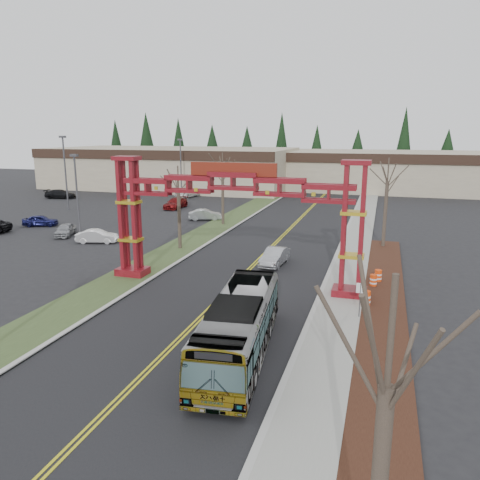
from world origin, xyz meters
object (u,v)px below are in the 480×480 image
at_px(bare_tree_median_far, 223,172).
at_px(bare_tree_right_near, 387,389).
at_px(light_pole_near, 77,191).
at_px(street_sign, 360,293).
at_px(transit_bus, 239,326).
at_px(parked_car_mid_b, 40,221).
at_px(barrel_south, 366,299).
at_px(bare_tree_median_mid, 178,190).
at_px(gateway_arch, 233,201).
at_px(bare_tree_right_far, 387,182).
at_px(retail_building_east, 386,171).
at_px(parked_car_near_a, 65,230).
at_px(parked_car_far_c, 60,194).
at_px(parked_car_far_a, 205,215).
at_px(barrel_mid, 373,281).
at_px(parked_car_near_b, 97,236).
at_px(parked_car_far_b, 187,193).
at_px(light_pole_mid, 65,168).
at_px(barrel_north, 378,276).
at_px(silver_sedan, 275,257).
at_px(light_pole_far, 181,164).
at_px(parked_car_mid_a, 176,203).
at_px(retail_building_west, 172,168).

bearing_deg(bare_tree_median_far, bare_tree_right_near, -67.07).
distance_m(bare_tree_right_near, light_pole_near, 42.18).
bearing_deg(street_sign, transit_bus, -129.55).
xyz_separation_m(parked_car_mid_b, barrel_south, (36.81, -15.20, -0.14)).
bearing_deg(barrel_south, bare_tree_median_mid, 149.28).
relative_size(transit_bus, light_pole_near, 1.28).
distance_m(gateway_arch, bare_tree_right_far, 17.88).
xyz_separation_m(gateway_arch, retail_building_east, (10.00, 61.95, -2.47)).
relative_size(parked_car_near_a, parked_car_far_c, 0.77).
xyz_separation_m(retail_building_east, street_sign, (-1.17, -65.59, -1.95)).
relative_size(parked_car_far_a, barrel_mid, 4.41).
height_order(retail_building_east, light_pole_near, light_pole_near).
distance_m(transit_bus, bare_tree_median_mid, 22.32).
distance_m(parked_car_far_a, bare_tree_right_near, 49.55).
relative_size(parked_car_near_b, barrel_south, 3.87).
xyz_separation_m(parked_car_near_a, parked_car_mid_b, (-6.03, 3.53, 0.01)).
distance_m(gateway_arch, light_pole_near, 20.98).
relative_size(parked_car_far_a, bare_tree_right_near, 0.49).
xyz_separation_m(parked_car_far_b, light_pole_near, (2.33, -32.00, 4.22)).
relative_size(parked_car_far_b, street_sign, 2.30).
distance_m(retail_building_east, light_pole_mid, 56.39).
relative_size(bare_tree_median_far, light_pole_mid, 0.82).
bearing_deg(light_pole_mid, bare_tree_median_mid, -33.10).
bearing_deg(barrel_south, parked_car_near_a, 159.24).
bearing_deg(parked_car_far_b, transit_bus, -52.39).
xyz_separation_m(light_pole_mid, barrel_north, (41.54, -20.51, -5.34)).
distance_m(parked_car_near_b, light_pole_near, 4.84).
height_order(retail_building_east, bare_tree_right_near, bare_tree_right_near).
relative_size(parked_car_far_b, barrel_north, 5.27).
xyz_separation_m(silver_sedan, light_pole_far, (-23.79, 34.84, 4.78)).
xyz_separation_m(bare_tree_right_far, barrel_north, (-0.25, -11.16, -5.65)).
bearing_deg(bare_tree_right_far, barrel_mid, -92.56).
relative_size(light_pole_near, barrel_mid, 9.32).
xyz_separation_m(silver_sedan, parked_car_near_b, (-18.31, 2.47, -0.04)).
bearing_deg(parked_car_mid_a, light_pole_far, 110.11).
bearing_deg(bare_tree_right_near, parked_car_far_c, 132.29).
bearing_deg(retail_building_east, parked_car_far_a, -118.22).
distance_m(light_pole_far, barrel_north, 49.24).
distance_m(parked_car_far_b, parked_car_far_c, 20.44).
relative_size(gateway_arch, parked_car_far_a, 4.53).
xyz_separation_m(transit_bus, parked_car_near_a, (-25.21, 20.19, -0.86)).
height_order(parked_car_mid_a, parked_car_mid_b, parked_car_mid_a).
distance_m(transit_bus, barrel_north, 15.07).
height_order(retail_building_east, parked_car_far_a, retail_building_east).
height_order(retail_building_east, parked_car_far_b, retail_building_east).
bearing_deg(light_pole_near, bare_tree_right_near, -46.64).
height_order(parked_car_near_a, light_pole_far, light_pole_far).
bearing_deg(retail_building_west, parked_car_mid_b, -86.72).
bearing_deg(light_pole_near, parked_car_mid_a, 88.08).
bearing_deg(parked_car_near_b, retail_building_east, -42.77).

